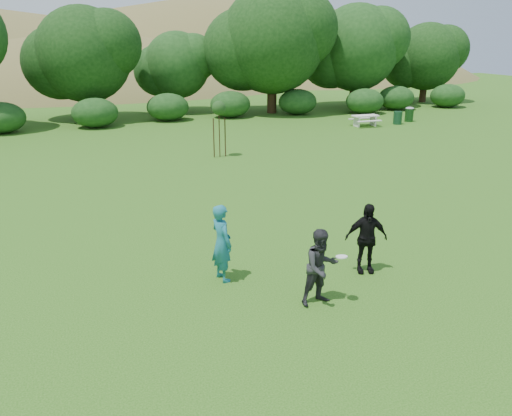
% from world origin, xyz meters
% --- Properties ---
extents(ground, '(120.00, 120.00, 0.00)m').
position_xyz_m(ground, '(0.00, 0.00, 0.00)').
color(ground, '#19470C').
rests_on(ground, ground).
extents(player_teal, '(0.65, 0.83, 2.01)m').
position_xyz_m(player_teal, '(-1.59, 1.01, 1.01)').
color(player_teal, '#1B6879').
rests_on(player_teal, ground).
extents(player_grey, '(0.98, 0.81, 1.83)m').
position_xyz_m(player_grey, '(0.23, -0.89, 0.91)').
color(player_grey, '#262729').
rests_on(player_grey, ground).
extents(player_black, '(1.19, 0.73, 1.89)m').
position_xyz_m(player_black, '(2.06, 0.23, 0.94)').
color(player_black, black).
rests_on(player_black, ground).
extents(trash_can_near, '(0.60, 0.60, 0.90)m').
position_xyz_m(trash_can_near, '(16.43, 19.92, 0.45)').
color(trash_can_near, '#163D25').
rests_on(trash_can_near, ground).
extents(frisbee, '(0.27, 0.27, 0.06)m').
position_xyz_m(frisbee, '(0.65, -1.05, 1.19)').
color(frisbee, white).
rests_on(frisbee, ground).
extents(sapling, '(0.70, 0.70, 2.85)m').
position_xyz_m(sapling, '(1.93, 14.28, 2.42)').
color(sapling, '#352015').
rests_on(sapling, ground).
extents(picnic_table, '(1.80, 1.48, 0.76)m').
position_xyz_m(picnic_table, '(13.82, 19.95, 0.52)').
color(picnic_table, silver).
rests_on(picnic_table, ground).
extents(trash_can_lidded, '(0.60, 0.60, 1.05)m').
position_xyz_m(trash_can_lidded, '(17.90, 20.66, 0.54)').
color(trash_can_lidded, '#143915').
rests_on(trash_can_lidded, ground).
extents(hillside, '(150.00, 72.00, 52.00)m').
position_xyz_m(hillside, '(-0.56, 68.45, -11.97)').
color(hillside, olive).
rests_on(hillside, ground).
extents(tree_row, '(53.92, 10.38, 9.62)m').
position_xyz_m(tree_row, '(3.23, 28.68, 4.87)').
color(tree_row, '#3A2616').
rests_on(tree_row, ground).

